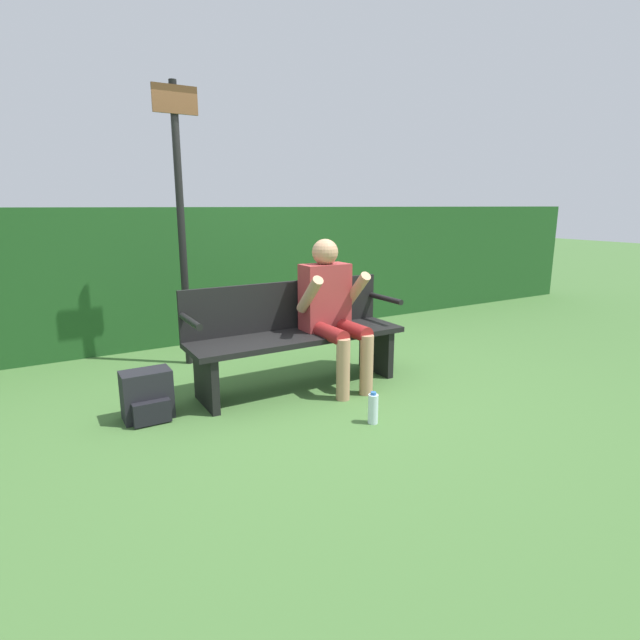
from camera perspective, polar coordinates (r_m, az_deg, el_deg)
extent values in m
plane|color=#426B33|center=(4.35, -2.39, -7.65)|extent=(40.00, 40.00, 0.00)
cube|color=#1E4C1E|center=(6.00, -11.72, 5.28)|extent=(12.00, 0.40, 1.51)
cube|color=black|center=(4.21, -2.45, -1.92)|extent=(1.87, 0.51, 0.05)
cube|color=black|center=(4.36, -3.95, 1.70)|extent=(1.87, 0.04, 0.42)
cube|color=black|center=(3.98, -12.90, -6.69)|extent=(0.06, 0.46, 0.43)
cube|color=black|center=(4.70, 6.40, -3.40)|extent=(0.06, 0.46, 0.43)
cylinder|color=black|center=(3.82, -14.61, -0.13)|extent=(0.05, 0.46, 0.05)
cylinder|color=black|center=(4.64, 7.49, 2.45)|extent=(0.05, 0.46, 0.05)
cube|color=#993333|center=(4.33, 0.57, 2.67)|extent=(0.42, 0.22, 0.57)
sphere|color=tan|center=(4.27, 0.58, 7.76)|extent=(0.22, 0.22, 0.22)
cylinder|color=maroon|center=(4.12, 0.90, -1.44)|extent=(0.13, 0.47, 0.13)
cylinder|color=maroon|center=(4.24, 3.54, -1.05)|extent=(0.13, 0.47, 0.13)
cylinder|color=tan|center=(4.00, 2.66, -5.67)|extent=(0.11, 0.11, 0.50)
cylinder|color=tan|center=(4.13, 5.34, -5.14)|extent=(0.11, 0.11, 0.50)
cylinder|color=tan|center=(4.08, -1.20, 2.90)|extent=(0.09, 0.35, 0.35)
cylinder|color=tan|center=(4.32, 4.16, 3.43)|extent=(0.09, 0.35, 0.35)
cube|color=black|center=(3.90, -19.18, -8.04)|extent=(0.35, 0.21, 0.36)
cube|color=black|center=(3.80, -18.65, -9.99)|extent=(0.26, 0.07, 0.16)
cylinder|color=silver|center=(3.65, 6.08, -10.07)|extent=(0.07, 0.07, 0.22)
cylinder|color=#2D66B2|center=(3.60, 6.13, -8.34)|extent=(0.04, 0.04, 0.02)
cylinder|color=black|center=(4.92, -15.54, 9.88)|extent=(0.07, 0.07, 2.61)
cube|color=brown|center=(4.96, -16.25, 23.07)|extent=(0.40, 0.02, 0.24)
cylinder|color=black|center=(17.00, -31.79, 6.95)|extent=(0.64, 0.22, 0.63)
cylinder|color=black|center=(15.20, -31.46, 6.50)|extent=(0.64, 0.22, 0.63)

